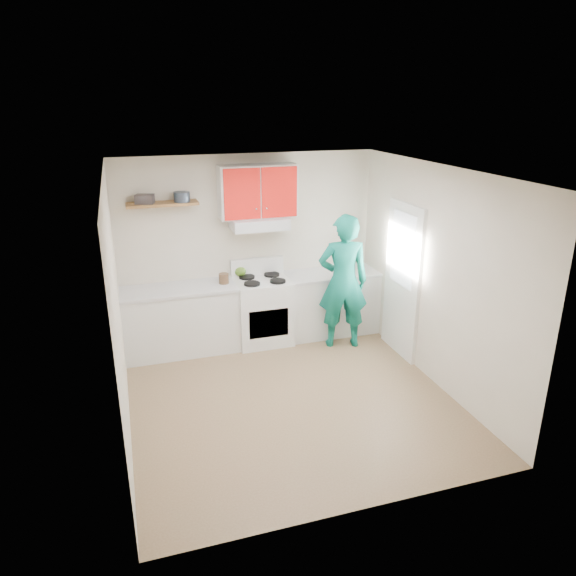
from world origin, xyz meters
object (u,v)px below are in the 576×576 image
object	(u,v)px
tin	(182,197)
crock	(224,279)
kettle	(240,271)
person	(343,282)
stove	(263,311)

from	to	relation	value
tin	crock	distance (m)	1.22
kettle	person	world-z (taller)	person
kettle	person	bearing A→B (deg)	-10.46
kettle	person	size ratio (longest dim) A/B	0.09
stove	tin	size ratio (longest dim) A/B	4.45
stove	crock	distance (m)	0.74
tin	stove	bearing A→B (deg)	-7.93
tin	crock	bearing A→B (deg)	-14.13
stove	kettle	distance (m)	0.64
person	tin	bearing A→B (deg)	-3.04
tin	kettle	world-z (taller)	tin
crock	person	bearing A→B (deg)	-16.88
crock	person	distance (m)	1.62
tin	crock	size ratio (longest dim) A/B	1.29
stove	crock	size ratio (longest dim) A/B	5.76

